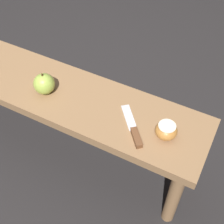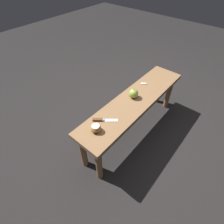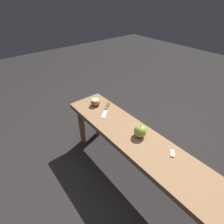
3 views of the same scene
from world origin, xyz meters
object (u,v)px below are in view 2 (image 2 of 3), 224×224
Objects in this scene: knife at (101,120)px; apple_cut at (96,128)px; wooden_bench at (134,105)px; apple_whole at (134,93)px.

apple_cut reaches higher than knife.
wooden_bench is 0.41m from knife.
apple_cut is (-0.11, -0.04, 0.02)m from knife.
apple_whole is at bearing 63.26° from wooden_bench.
apple_whole reaches higher than wooden_bench.
wooden_bench is 7.52× the size of knife.
apple_cut is at bearing -178.32° from apple_whole.
wooden_bench is at bearing -1.81° from apple_cut.
apple_cut is (-0.51, 0.02, 0.10)m from wooden_bench.
apple_whole reaches higher than knife.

